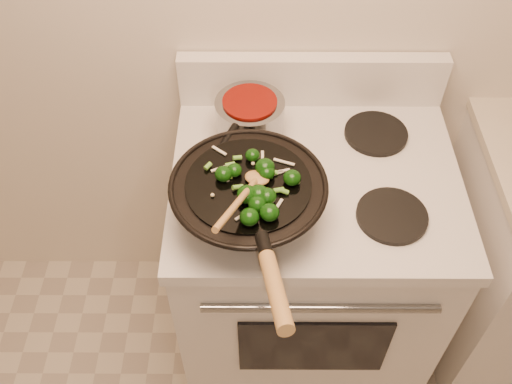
{
  "coord_description": "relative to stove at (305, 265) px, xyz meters",
  "views": [
    {
      "loc": [
        -0.17,
        0.13,
        2.05
      ],
      "look_at": [
        -0.18,
        1.02,
        1.02
      ],
      "focal_mm": 40.0,
      "sensor_mm": 36.0,
      "label": 1
    }
  ],
  "objects": [
    {
      "name": "stirfry",
      "position": [
        -0.16,
        -0.18,
        0.59
      ],
      "size": [
        0.23,
        0.26,
        0.04
      ],
      "color": "black",
      "rests_on": "wok"
    },
    {
      "name": "wooden_spoon",
      "position": [
        -0.18,
        -0.21,
        0.61
      ],
      "size": [
        0.13,
        0.26,
        0.11
      ],
      "color": "#AC7D43",
      "rests_on": "wok"
    },
    {
      "name": "saucepan",
      "position": [
        -0.18,
        0.15,
        0.52
      ],
      "size": [
        0.19,
        0.3,
        0.11
      ],
      "color": "gray",
      "rests_on": "stove"
    },
    {
      "name": "stove",
      "position": [
        0.0,
        0.0,
        0.0
      ],
      "size": [
        0.78,
        0.67,
        1.08
      ],
      "color": "white",
      "rests_on": "ground"
    },
    {
      "name": "wok",
      "position": [
        -0.18,
        -0.16,
        0.53
      ],
      "size": [
        0.38,
        0.63,
        0.23
      ],
      "color": "black",
      "rests_on": "stove"
    }
  ]
}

